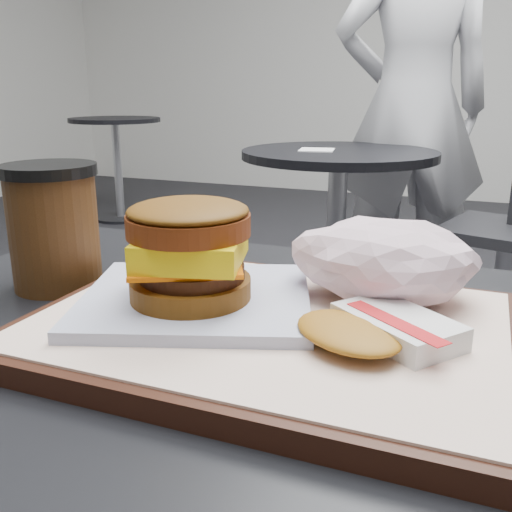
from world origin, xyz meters
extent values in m
cube|color=silver|center=(0.00, 5.00, 1.50)|extent=(8.00, 0.10, 3.00)
cube|color=black|center=(0.00, 0.00, 0.75)|extent=(0.80, 0.60, 0.04)
cube|color=black|center=(-0.01, 0.03, 0.78)|extent=(0.38, 0.28, 0.02)
cube|color=silver|center=(-0.01, 0.03, 0.79)|extent=(0.36, 0.26, 0.00)
cube|color=silver|center=(-0.08, 0.03, 0.80)|extent=(0.24, 0.22, 0.01)
cylinder|color=brown|center=(-0.08, 0.02, 0.81)|extent=(0.13, 0.13, 0.02)
cylinder|color=#331507|center=(-0.08, 0.02, 0.82)|extent=(0.11, 0.11, 0.01)
cube|color=orange|center=(-0.08, 0.02, 0.83)|extent=(0.12, 0.12, 0.00)
cube|color=yellow|center=(-0.08, 0.02, 0.84)|extent=(0.10, 0.10, 0.02)
cylinder|color=maroon|center=(-0.08, 0.02, 0.86)|extent=(0.13, 0.13, 0.02)
ellipsoid|color=brown|center=(-0.08, 0.02, 0.87)|extent=(0.12, 0.12, 0.02)
cube|color=silver|center=(0.09, 0.03, 0.80)|extent=(0.10, 0.10, 0.02)
cube|color=red|center=(0.09, 0.01, 0.81)|extent=(0.08, 0.07, 0.00)
ellipsoid|color=#AD711B|center=(0.06, 0.00, 0.80)|extent=(0.11, 0.10, 0.01)
cylinder|color=#3D220E|center=(-0.26, 0.07, 0.83)|extent=(0.09, 0.09, 0.13)
cylinder|color=black|center=(-0.26, 0.07, 0.89)|extent=(0.09, 0.09, 0.01)
cylinder|color=black|center=(-0.35, 1.65, 0.01)|extent=(0.44, 0.44, 0.02)
cylinder|color=#A5A5AA|center=(-0.35, 1.65, 0.37)|extent=(0.07, 0.07, 0.70)
cylinder|color=black|center=(-0.35, 1.65, 0.73)|extent=(0.70, 0.70, 0.03)
cube|color=white|center=(-0.42, 1.61, 0.75)|extent=(0.14, 0.14, 0.00)
cylinder|color=#98989D|center=(0.24, 1.84, 0.22)|extent=(0.06, 0.06, 0.44)
cube|color=black|center=(0.24, 1.84, 0.46)|extent=(0.52, 0.52, 0.04)
imported|color=silver|center=(-0.16, 2.10, 0.89)|extent=(0.76, 0.63, 1.78)
cylinder|color=black|center=(-2.40, 3.20, 0.01)|extent=(0.40, 0.40, 0.02)
cylinder|color=#A5A5AA|center=(-2.40, 3.20, 0.37)|extent=(0.06, 0.06, 0.70)
cylinder|color=black|center=(-2.40, 3.20, 0.73)|extent=(0.66, 0.66, 0.03)
camera|label=1|loc=(0.14, -0.37, 0.97)|focal=40.00mm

